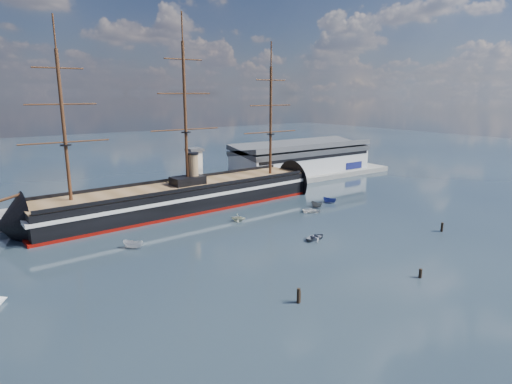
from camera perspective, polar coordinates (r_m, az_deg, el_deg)
ground at (r=121.46m, az=-2.03°, el=-3.81°), size 600.00×600.00×0.00m
quay at (r=156.26m, az=-6.27°, el=-0.06°), size 180.00×18.00×2.00m
warehouse at (r=185.49m, az=6.11°, el=4.52°), size 63.00×21.00×11.60m
quay_tower at (r=148.49m, az=-8.15°, el=3.04°), size 5.00×5.00×15.00m
warship at (r=132.60m, az=-10.46°, el=-0.77°), size 113.27×20.73×53.94m
motorboat_a at (r=104.10m, az=-16.02°, el=-7.25°), size 6.14×5.34×2.40m
motorboat_b at (r=107.10m, az=7.99°, el=-6.27°), size 1.98×3.87×1.73m
motorboat_c at (r=136.63m, az=8.07°, el=-2.02°), size 5.31×2.10×2.10m
motorboat_d at (r=120.69m, az=-2.38°, el=-3.93°), size 6.75×6.71×2.43m
motorboat_e at (r=130.48m, az=7.43°, el=-2.72°), size 3.31×3.40×1.58m
motorboat_f at (r=142.74m, az=9.79°, el=-1.43°), size 5.86×3.75×2.20m
piling_near_left at (r=76.26m, az=5.67°, el=-14.50°), size 0.64×0.64×3.38m
piling_near_mid at (r=91.01m, az=21.02°, el=-10.62°), size 0.64×0.64×2.55m
piling_far_right at (r=121.90m, az=23.51°, el=-4.86°), size 0.64×0.64×3.14m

